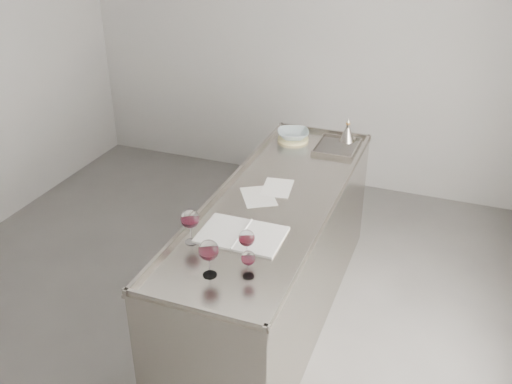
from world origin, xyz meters
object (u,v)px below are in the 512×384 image
at_px(wine_glass_left, 190,220).
at_px(wine_glass_middle, 209,251).
at_px(counter, 275,258).
at_px(ceramic_bowl, 293,134).
at_px(wine_glass_right, 247,239).
at_px(notebook, 242,235).
at_px(wine_funnel, 347,134).
at_px(wine_glass_small, 248,259).

relative_size(wine_glass_left, wine_glass_middle, 1.00).
distance_m(counter, ceramic_bowl, 1.10).
distance_m(wine_glass_left, wine_glass_middle, 0.33).
relative_size(counter, wine_glass_right, 13.96).
xyz_separation_m(notebook, wine_funnel, (0.25, 1.58, 0.05)).
distance_m(counter, wine_glass_right, 0.91).
distance_m(counter, wine_funnel, 1.22).
height_order(wine_glass_left, wine_glass_right, wine_glass_left).
bearing_deg(wine_glass_right, wine_funnel, 85.45).
bearing_deg(wine_glass_left, ceramic_bowl, 86.87).
relative_size(wine_glass_middle, wine_glass_right, 1.20).
relative_size(notebook, ceramic_bowl, 1.97).
relative_size(wine_glass_left, wine_glass_small, 1.37).
bearing_deg(wine_glass_middle, notebook, 88.43).
distance_m(wine_glass_small, notebook, 0.40).
height_order(wine_glass_middle, wine_funnel, wine_glass_middle).
height_order(wine_glass_right, wine_funnel, wine_funnel).
distance_m(wine_glass_middle, wine_glass_small, 0.20).
distance_m(wine_glass_right, wine_funnel, 1.78).
distance_m(ceramic_bowl, wine_funnel, 0.42).
xyz_separation_m(wine_glass_left, wine_glass_right, (0.35, -0.03, -0.02)).
bearing_deg(wine_funnel, wine_glass_left, -105.73).
xyz_separation_m(wine_glass_small, wine_funnel, (0.07, 1.92, -0.05)).
xyz_separation_m(wine_glass_small, ceramic_bowl, (-0.33, 1.79, -0.06)).
height_order(wine_glass_left, notebook, wine_glass_left).
relative_size(counter, ceramic_bowl, 9.84).
height_order(counter, ceramic_bowl, ceramic_bowl).
xyz_separation_m(wine_glass_left, wine_funnel, (0.49, 1.74, -0.09)).
bearing_deg(wine_glass_middle, wine_glass_small, 17.58).
xyz_separation_m(wine_glass_left, wine_glass_middle, (0.23, -0.24, 0.00)).
relative_size(wine_glass_left, wine_funnel, 1.08).
bearing_deg(wine_glass_small, wine_glass_middle, -162.42).
bearing_deg(notebook, wine_glass_middle, -92.53).
distance_m(wine_glass_left, notebook, 0.32).
height_order(notebook, wine_funnel, wine_funnel).
height_order(wine_glass_left, wine_glass_small, wine_glass_left).
bearing_deg(ceramic_bowl, wine_glass_middle, -85.70).
xyz_separation_m(counter, wine_glass_right, (0.07, -0.69, 0.59)).
bearing_deg(wine_funnel, ceramic_bowl, -161.73).
distance_m(wine_glass_small, wine_funnel, 1.93).
relative_size(notebook, wine_funnel, 2.51).
bearing_deg(wine_glass_right, ceramic_bowl, 99.05).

